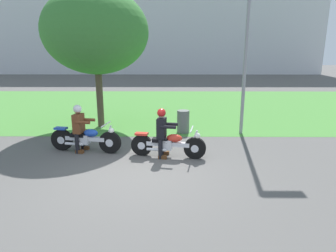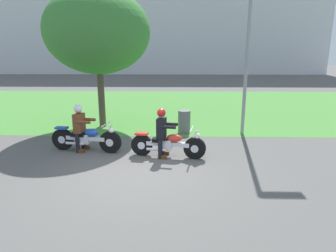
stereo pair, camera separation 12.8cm
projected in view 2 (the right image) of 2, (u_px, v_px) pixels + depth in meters
ground at (136, 173)px, 7.11m from camera, size 120.00×120.00×0.00m
grass_verge at (158, 106)px, 15.97m from camera, size 60.00×12.00×0.01m
stadium_facade at (125, 14)px, 40.03m from camera, size 52.95×8.00×15.81m
motorcycle_lead at (168, 144)px, 8.10m from camera, size 2.11×0.69×0.86m
rider_lead at (162, 129)px, 8.03m from camera, size 0.60×0.52×1.38m
motorcycle_follow at (86, 138)px, 8.58m from camera, size 2.16×0.70×0.88m
rider_follow at (80, 124)px, 8.51m from camera, size 0.60×0.52×1.40m
tree_roadside at (98, 32)px, 10.71m from camera, size 3.89×3.89×5.16m
streetlight_pole at (253, 19)px, 9.56m from camera, size 0.96×0.20×6.40m
trash_can at (184, 122)px, 10.59m from camera, size 0.45×0.45×0.82m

